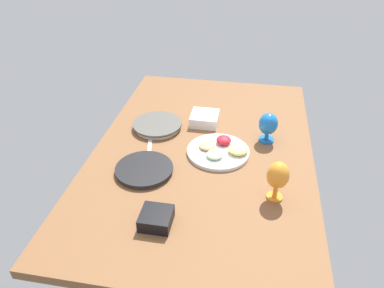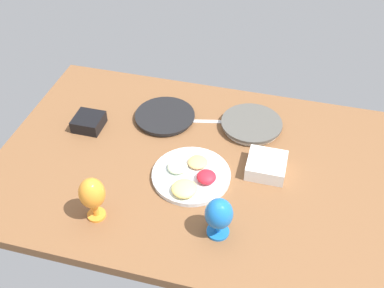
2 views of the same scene
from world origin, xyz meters
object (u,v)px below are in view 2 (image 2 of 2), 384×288
at_px(dinner_plate_right, 165,117).
at_px(square_bowl_white, 267,165).
at_px(dinner_plate_left, 251,125).
at_px(hurricane_glass_orange, 92,194).
at_px(square_bowl_black, 89,121).
at_px(fruit_platter, 191,176).
at_px(hurricane_glass_blue, 219,215).

relative_size(dinner_plate_right, square_bowl_white, 1.78).
bearing_deg(dinner_plate_right, dinner_plate_left, -174.42).
bearing_deg(hurricane_glass_orange, square_bowl_black, -63.13).
distance_m(hurricane_glass_orange, square_bowl_black, 0.49).
bearing_deg(square_bowl_white, hurricane_glass_orange, 34.37).
height_order(dinner_plate_right, fruit_platter, fruit_platter).
bearing_deg(hurricane_glass_orange, square_bowl_white, -145.63).
bearing_deg(hurricane_glass_blue, hurricane_glass_orange, 5.06).
xyz_separation_m(dinner_plate_left, hurricane_glass_blue, (0.02, 0.57, 0.08)).
bearing_deg(square_bowl_black, hurricane_glass_blue, 148.19).
distance_m(hurricane_glass_orange, square_bowl_white, 0.65).
relative_size(hurricane_glass_orange, square_bowl_white, 1.22).
xyz_separation_m(fruit_platter, square_bowl_white, (-0.26, -0.11, 0.01)).
height_order(fruit_platter, hurricane_glass_blue, hurricane_glass_blue).
relative_size(dinner_plate_left, dinner_plate_right, 1.00).
height_order(hurricane_glass_orange, square_bowl_white, hurricane_glass_orange).
relative_size(dinner_plate_right, hurricane_glass_blue, 1.67).
distance_m(dinner_plate_left, dinner_plate_right, 0.37).
relative_size(dinner_plate_left, hurricane_glass_orange, 1.46).
height_order(square_bowl_black, square_bowl_white, square_bowl_white).
bearing_deg(square_bowl_black, hurricane_glass_orange, 116.87).
xyz_separation_m(hurricane_glass_blue, hurricane_glass_orange, (0.42, 0.04, 0.02)).
bearing_deg(dinner_plate_right, square_bowl_black, 24.34).
xyz_separation_m(dinner_plate_left, hurricane_glass_orange, (0.44, 0.60, 0.09)).
relative_size(fruit_platter, square_bowl_black, 2.54).
bearing_deg(square_bowl_black, dinner_plate_right, -155.66).
relative_size(hurricane_glass_blue, square_bowl_black, 1.32).
xyz_separation_m(dinner_plate_right, hurricane_glass_orange, (0.07, 0.57, 0.10)).
bearing_deg(hurricane_glass_orange, hurricane_glass_blue, -174.94).
relative_size(square_bowl_black, square_bowl_white, 0.81).
bearing_deg(square_bowl_black, fruit_platter, 159.65).
distance_m(dinner_plate_left, hurricane_glass_blue, 0.57).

